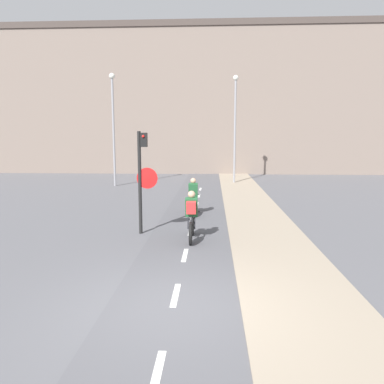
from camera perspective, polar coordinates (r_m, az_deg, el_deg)
ground_plane at (r=7.20m, az=-2.92°, el=-17.15°), size 120.00×120.00×0.00m
bike_lane at (r=7.21m, az=-2.91°, el=-17.05°), size 2.48×60.00×0.02m
sidewalk_strip at (r=7.36m, az=17.20°, el=-16.72°), size 2.40×60.00×0.05m
building_row_background at (r=33.81m, az=1.99°, el=13.62°), size 60.00×5.20×12.31m
traffic_light_pole at (r=11.95m, az=-7.60°, el=3.16°), size 0.67×0.25×3.28m
street_lamp_far at (r=24.15m, az=-11.92°, el=10.94°), size 0.36×0.36×6.95m
street_lamp_sidewalk at (r=25.24m, az=6.58°, el=11.08°), size 0.36×0.36×7.06m
cyclist_near at (r=11.22m, az=-0.07°, el=-3.86°), size 0.46×1.75×1.52m
cyclist_far at (r=14.88m, az=0.19°, el=-0.99°), size 0.46×1.71×1.49m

